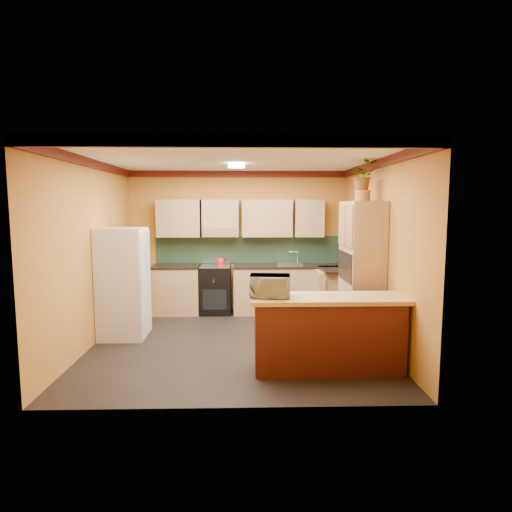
% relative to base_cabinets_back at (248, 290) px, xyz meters
% --- Properties ---
extents(room_shell, '(4.24, 4.24, 2.72)m').
position_rel_base_cabinets_back_xyz_m(room_shell, '(-0.17, -1.52, 1.65)').
color(room_shell, black).
rests_on(room_shell, ground).
extents(base_cabinets_back, '(3.65, 0.60, 0.88)m').
position_rel_base_cabinets_back_xyz_m(base_cabinets_back, '(0.00, 0.00, 0.00)').
color(base_cabinets_back, tan).
rests_on(base_cabinets_back, ground).
extents(countertop_back, '(3.65, 0.62, 0.04)m').
position_rel_base_cabinets_back_xyz_m(countertop_back, '(0.00, -0.00, 0.46)').
color(countertop_back, black).
rests_on(countertop_back, base_cabinets_back).
extents(stove, '(0.58, 0.58, 0.91)m').
position_rel_base_cabinets_back_xyz_m(stove, '(-0.63, -0.00, 0.02)').
color(stove, black).
rests_on(stove, ground).
extents(kettle, '(0.17, 0.17, 0.18)m').
position_rel_base_cabinets_back_xyz_m(kettle, '(-0.53, -0.05, 0.56)').
color(kettle, red).
rests_on(kettle, stove).
extents(sink, '(0.48, 0.40, 0.03)m').
position_rel_base_cabinets_back_xyz_m(sink, '(0.78, 0.00, 0.50)').
color(sink, silver).
rests_on(sink, countertop_back).
extents(base_cabinets_right, '(0.60, 0.80, 0.88)m').
position_rel_base_cabinets_back_xyz_m(base_cabinets_right, '(1.61, -0.51, 0.00)').
color(base_cabinets_right, tan).
rests_on(base_cabinets_right, ground).
extents(countertop_right, '(0.62, 0.80, 0.04)m').
position_rel_base_cabinets_back_xyz_m(countertop_right, '(1.61, -0.51, 0.46)').
color(countertop_right, black).
rests_on(countertop_right, base_cabinets_right).
extents(fridge, '(0.68, 0.66, 1.70)m').
position_rel_base_cabinets_back_xyz_m(fridge, '(-1.94, -1.48, 0.41)').
color(fridge, silver).
rests_on(fridge, ground).
extents(pantry, '(0.48, 0.90, 2.10)m').
position_rel_base_cabinets_back_xyz_m(pantry, '(1.66, -1.81, 0.61)').
color(pantry, tan).
rests_on(pantry, ground).
extents(fern_pot, '(0.22, 0.22, 0.16)m').
position_rel_base_cabinets_back_xyz_m(fern_pot, '(1.66, -1.76, 1.74)').
color(fern_pot, '#AF632A').
rests_on(fern_pot, pantry).
extents(fern, '(0.40, 0.35, 0.43)m').
position_rel_base_cabinets_back_xyz_m(fern, '(1.66, -1.76, 2.03)').
color(fern, tan).
rests_on(fern, fern_pot).
extents(breakfast_bar, '(1.80, 0.55, 0.88)m').
position_rel_base_cabinets_back_xyz_m(breakfast_bar, '(0.96, -2.91, 0.00)').
color(breakfast_bar, '#4B1F11').
rests_on(breakfast_bar, ground).
extents(bar_top, '(1.90, 0.65, 0.05)m').
position_rel_base_cabinets_back_xyz_m(bar_top, '(0.96, -2.91, 0.47)').
color(bar_top, '#D7B568').
rests_on(bar_top, breakfast_bar).
extents(microwave, '(0.51, 0.37, 0.27)m').
position_rel_base_cabinets_back_xyz_m(microwave, '(0.24, -2.91, 0.62)').
color(microwave, silver).
rests_on(microwave, bar_top).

